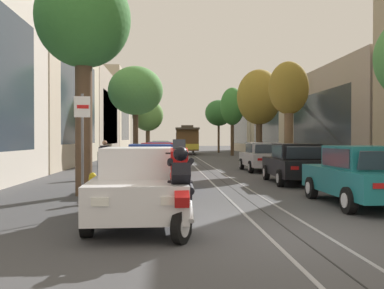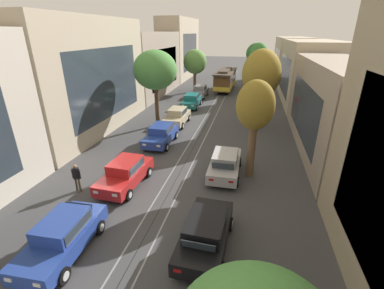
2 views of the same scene
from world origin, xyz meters
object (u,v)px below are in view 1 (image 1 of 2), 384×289
(parked_car_beige_fifth_left, at_px, (160,152))
(street_tree_kerb_right_mid, at_px, (259,98))
(parked_car_teal_sixth_left, at_px, (160,150))
(parked_car_white_near_left, at_px, (138,184))
(parked_car_blue_second_left, at_px, (151,166))
(parked_car_blue_fourth_left, at_px, (160,154))
(street_tree_kerb_left_near, at_px, (83,23))
(pedestrian_on_right_pavement, at_px, (261,147))
(parked_car_red_mid_left, at_px, (158,159))
(street_sign_post, at_px, (82,140))
(pedestrian_on_left_pavement, at_px, (105,157))
(parked_car_grey_far_left, at_px, (161,148))
(street_tree_kerb_right_fourth, at_px, (232,107))
(parked_car_teal_near_right, at_px, (361,175))
(motorcycle_with_rider, at_px, (180,186))
(street_tree_kerb_left_second, at_px, (136,91))
(parked_car_silver_mid_right, at_px, (262,157))
(fire_hydrant, at_px, (93,188))
(street_tree_kerb_left_mid, at_px, (148,116))
(street_tree_kerb_right_far, at_px, (219,113))
(cable_car_trolley, at_px, (187,140))
(parked_car_black_second_right, at_px, (295,163))
(street_tree_kerb_right_second, at_px, (289,91))

(parked_car_beige_fifth_left, distance_m, street_tree_kerb_right_mid, 8.82)
(parked_car_teal_sixth_left, relative_size, street_tree_kerb_right_mid, 0.61)
(parked_car_white_near_left, relative_size, parked_car_blue_second_left, 1.00)
(parked_car_blue_fourth_left, relative_size, street_tree_kerb_right_mid, 0.61)
(street_tree_kerb_left_near, height_order, pedestrian_on_right_pavement, street_tree_kerb_left_near)
(parked_car_blue_second_left, relative_size, parked_car_red_mid_left, 1.00)
(street_sign_post, bearing_deg, pedestrian_on_left_pavement, 95.04)
(parked_car_grey_far_left, distance_m, street_tree_kerb_right_fourth, 8.85)
(parked_car_teal_near_right, relative_size, motorcycle_with_rider, 2.33)
(parked_car_beige_fifth_left, bearing_deg, street_tree_kerb_left_second, -155.21)
(parked_car_silver_mid_right, height_order, pedestrian_on_right_pavement, pedestrian_on_right_pavement)
(pedestrian_on_right_pavement, distance_m, fire_hydrant, 31.03)
(parked_car_red_mid_left, bearing_deg, street_tree_kerb_right_fourth, 73.56)
(street_tree_kerb_left_second, relative_size, fire_hydrant, 8.43)
(parked_car_white_near_left, distance_m, street_tree_kerb_left_second, 23.24)
(street_tree_kerb_left_mid, relative_size, street_tree_kerb_right_far, 0.90)
(pedestrian_on_right_pavement, bearing_deg, street_tree_kerb_right_far, 98.03)
(parked_car_grey_far_left, height_order, parked_car_teal_near_right, same)
(pedestrian_on_left_pavement, bearing_deg, street_tree_kerb_right_far, 75.38)
(cable_car_trolley, xyz_separation_m, street_sign_post, (-4.28, -40.09, 0.07))
(street_tree_kerb_right_mid, bearing_deg, parked_car_teal_sixth_left, 142.89)
(parked_car_beige_fifth_left, relative_size, parked_car_teal_near_right, 1.00)
(street_tree_kerb_left_near, relative_size, pedestrian_on_left_pavement, 4.13)
(street_tree_kerb_right_far, relative_size, pedestrian_on_right_pavement, 3.95)
(street_sign_post, bearing_deg, street_tree_kerb_left_mid, 90.22)
(parked_car_white_near_left, relative_size, parked_car_black_second_right, 1.00)
(parked_car_teal_sixth_left, relative_size, pedestrian_on_left_pavement, 2.58)
(parked_car_teal_sixth_left, xyz_separation_m, street_tree_kerb_left_near, (-2.03, -25.76, 4.57))
(parked_car_teal_sixth_left, distance_m, fire_hydrant, 27.43)
(parked_car_silver_mid_right, relative_size, street_tree_kerb_left_near, 0.62)
(street_tree_kerb_right_mid, xyz_separation_m, pedestrian_on_right_pavement, (1.76, 7.49, -4.00))
(street_tree_kerb_left_near, height_order, fire_hydrant, street_tree_kerb_left_near)
(parked_car_black_second_right, distance_m, parked_car_silver_mid_right, 6.52)
(cable_car_trolley, height_order, fire_hydrant, cable_car_trolley)
(street_tree_kerb_left_near, bearing_deg, pedestrian_on_left_pavement, 91.95)
(parked_car_red_mid_left, height_order, cable_car_trolley, cable_car_trolley)
(parked_car_red_mid_left, relative_size, pedestrian_on_left_pavement, 2.60)
(parked_car_red_mid_left, relative_size, street_tree_kerb_right_mid, 0.61)
(street_tree_kerb_right_second, bearing_deg, parked_car_silver_mid_right, -170.46)
(parked_car_beige_fifth_left, distance_m, parked_car_teal_sixth_left, 6.65)
(parked_car_teal_sixth_left, height_order, street_tree_kerb_left_mid, street_tree_kerb_left_mid)
(cable_car_trolley, bearing_deg, street_tree_kerb_right_second, -80.47)
(street_tree_kerb_right_fourth, xyz_separation_m, fire_hydrant, (-9.04, -34.03, -4.78))
(street_tree_kerb_left_mid, relative_size, pedestrian_on_left_pavement, 3.63)
(street_tree_kerb_right_mid, bearing_deg, street_tree_kerb_left_near, -116.21)
(parked_car_silver_mid_right, height_order, street_tree_kerb_right_far, street_tree_kerb_right_far)
(parked_car_teal_sixth_left, xyz_separation_m, street_sign_post, (-1.38, -29.38, 0.94))
(parked_car_red_mid_left, distance_m, street_tree_kerb_right_far, 36.47)
(parked_car_white_near_left, bearing_deg, street_tree_kerb_right_far, 81.10)
(street_tree_kerb_right_far, relative_size, pedestrian_on_left_pavement, 4.04)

